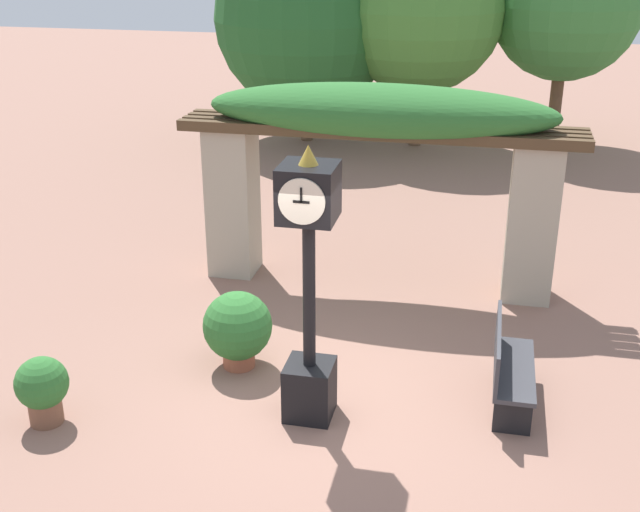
# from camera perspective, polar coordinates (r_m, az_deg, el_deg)

# --- Properties ---
(ground_plane) EXTENTS (60.00, 60.00, 0.00)m
(ground_plane) POSITION_cam_1_polar(r_m,az_deg,el_deg) (8.72, 0.70, -10.36)
(ground_plane) COLOR #8E6656
(pedestal_clock) EXTENTS (0.53, 0.58, 2.88)m
(pedestal_clock) POSITION_cam_1_polar(r_m,az_deg,el_deg) (7.83, -0.78, -2.27)
(pedestal_clock) COLOR black
(pedestal_clock) RESTS_ON ground
(pergola) EXTENTS (5.39, 1.24, 2.83)m
(pergola) POSITION_cam_1_polar(r_m,az_deg,el_deg) (10.79, 4.21, 8.13)
(pergola) COLOR #A89E89
(pergola) RESTS_ON ground
(potted_plant_near_left) EXTENTS (0.79, 0.79, 0.91)m
(potted_plant_near_left) POSITION_cam_1_polar(r_m,az_deg,el_deg) (9.19, -5.88, -5.08)
(potted_plant_near_left) COLOR #9E563D
(potted_plant_near_left) RESTS_ON ground
(potted_plant_near_right) EXTENTS (0.54, 0.54, 0.73)m
(potted_plant_near_right) POSITION_cam_1_polar(r_m,az_deg,el_deg) (8.66, -19.14, -8.82)
(potted_plant_near_right) COLOR brown
(potted_plant_near_right) RESTS_ON ground
(park_bench) EXTENTS (0.42, 1.34, 0.89)m
(park_bench) POSITION_cam_1_polar(r_m,az_deg,el_deg) (8.72, 13.25, -7.76)
(park_bench) COLOR #38383D
(park_bench) RESTS_ON ground
(tree_line) EXTENTS (9.34, 4.35, 4.91)m
(tree_line) POSITION_cam_1_polar(r_m,az_deg,el_deg) (18.56, 5.66, 16.85)
(tree_line) COLOR brown
(tree_line) RESTS_ON ground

